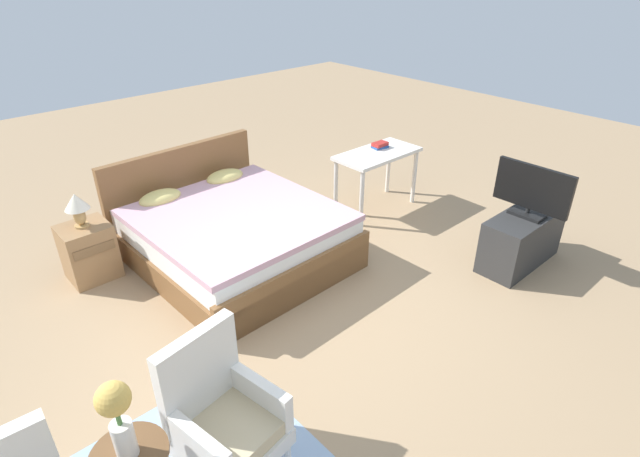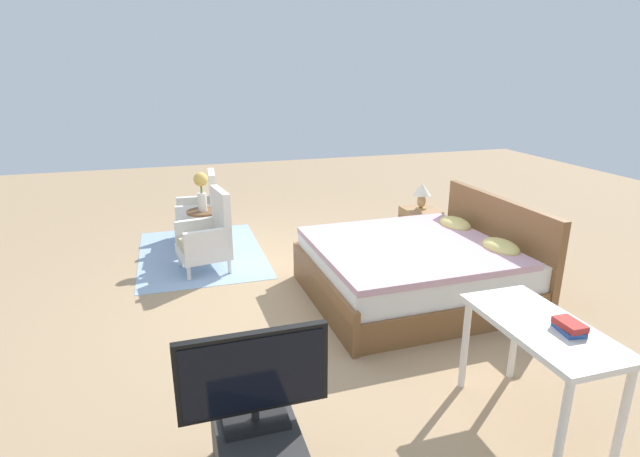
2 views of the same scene
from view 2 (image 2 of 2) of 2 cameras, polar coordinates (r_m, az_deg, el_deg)
ground_plane at (r=4.94m, az=0.31°, el=-8.87°), size 16.00×16.00×0.00m
floor_rug at (r=6.45m, az=-13.39°, el=-2.77°), size 2.10×1.50×0.01m
bed at (r=5.13m, az=11.09°, el=-4.53°), size 1.82×2.06×0.96m
armchair_by_window_left at (r=6.85m, az=-13.46°, el=1.79°), size 0.57×0.57×0.92m
armchair_by_window_right at (r=5.82m, az=-12.70°, el=-1.03°), size 0.62×0.62×0.92m
side_table at (r=6.34m, az=-13.10°, el=0.20°), size 0.40×0.40×0.56m
flower_vase at (r=6.21m, az=-13.42°, el=4.59°), size 0.17×0.17×0.48m
nightstand at (r=6.41m, az=11.30°, el=-0.17°), size 0.44×0.41×0.55m
table_lamp at (r=6.28m, az=11.58°, el=4.09°), size 0.22×0.22×0.33m
tv_flatscreen at (r=2.52m, az=-7.57°, el=-16.58°), size 0.20×0.74×0.51m
vanity_desk at (r=3.46m, az=23.89°, el=-11.48°), size 1.04×0.52×0.72m
book_stack at (r=3.37m, az=26.63°, el=-10.00°), size 0.20×0.15×0.07m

